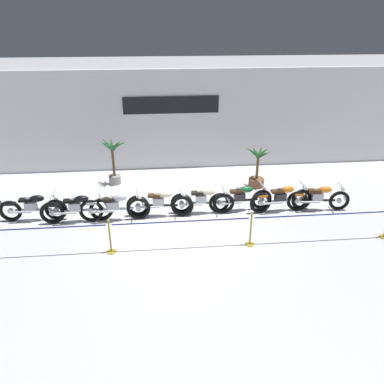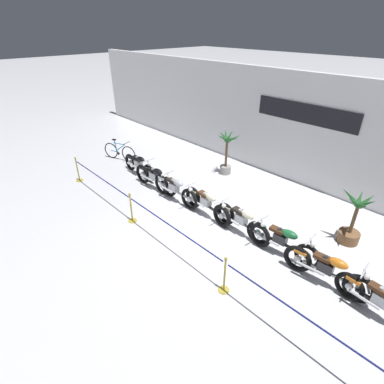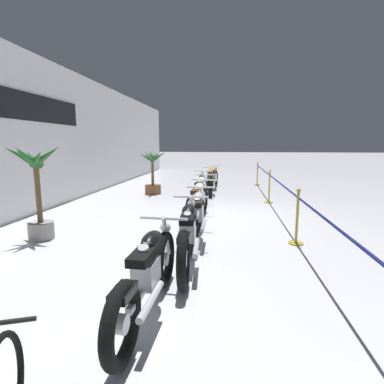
% 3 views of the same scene
% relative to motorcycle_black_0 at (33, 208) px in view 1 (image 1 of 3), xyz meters
% --- Properties ---
extents(ground_plane, '(120.00, 120.00, 0.00)m').
position_rel_motorcycle_black_0_xyz_m(ground_plane, '(4.75, -0.71, -0.47)').
color(ground_plane, silver).
extents(back_wall, '(28.00, 0.29, 4.20)m').
position_rel_motorcycle_black_0_xyz_m(back_wall, '(4.75, 4.41, 1.64)').
color(back_wall, white).
rests_on(back_wall, ground).
extents(motorcycle_black_0, '(2.19, 0.62, 0.94)m').
position_rel_motorcycle_black_0_xyz_m(motorcycle_black_0, '(0.00, 0.00, 0.00)').
color(motorcycle_black_0, black).
rests_on(motorcycle_black_0, ground).
extents(motorcycle_black_1, '(2.31, 0.62, 0.97)m').
position_rel_motorcycle_black_0_xyz_m(motorcycle_black_1, '(1.43, -0.23, 0.02)').
color(motorcycle_black_1, black).
rests_on(motorcycle_black_1, ground).
extents(motorcycle_silver_2, '(2.29, 0.62, 0.97)m').
position_rel_motorcycle_black_0_xyz_m(motorcycle_silver_2, '(2.64, -0.25, 0.02)').
color(motorcycle_silver_2, black).
rests_on(motorcycle_silver_2, ground).
extents(motorcycle_cream_3, '(2.23, 0.62, 0.96)m').
position_rel_motorcycle_black_0_xyz_m(motorcycle_cream_3, '(4.09, -0.10, 0.00)').
color(motorcycle_cream_3, black).
rests_on(motorcycle_cream_3, ground).
extents(motorcycle_cream_4, '(2.15, 0.62, 0.95)m').
position_rel_motorcycle_black_0_xyz_m(motorcycle_cream_4, '(5.52, -0.03, -0.00)').
color(motorcycle_cream_4, black).
rests_on(motorcycle_cream_4, ground).
extents(motorcycle_green_5, '(2.23, 0.62, 0.94)m').
position_rel_motorcycle_black_0_xyz_m(motorcycle_green_5, '(6.84, 0.03, 0.00)').
color(motorcycle_green_5, black).
rests_on(motorcycle_green_5, ground).
extents(motorcycle_orange_6, '(2.24, 0.62, 0.95)m').
position_rel_motorcycle_black_0_xyz_m(motorcycle_orange_6, '(8.21, -0.13, 0.00)').
color(motorcycle_orange_6, black).
rests_on(motorcycle_orange_6, ground).
extents(motorcycle_orange_7, '(2.16, 0.62, 0.93)m').
position_rel_motorcycle_black_0_xyz_m(motorcycle_orange_7, '(9.49, -0.20, -0.00)').
color(motorcycle_orange_7, black).
rests_on(motorcycle_orange_7, ground).
extents(potted_palm_left_of_row, '(1.05, 0.90, 1.89)m').
position_rel_motorcycle_black_0_xyz_m(potted_palm_left_of_row, '(2.34, 2.82, 0.56)').
color(potted_palm_left_of_row, gray).
rests_on(potted_palm_left_of_row, ground).
extents(potted_palm_right_of_row, '(0.97, 0.97, 1.70)m').
position_rel_motorcycle_black_0_xyz_m(potted_palm_right_of_row, '(7.89, 1.99, 0.22)').
color(potted_palm_right_of_row, brown).
rests_on(potted_palm_right_of_row, ground).
extents(stanchion_far_left, '(12.11, 0.28, 1.05)m').
position_rel_motorcycle_black_0_xyz_m(stanchion_far_left, '(3.28, -2.11, 0.29)').
color(stanchion_far_left, gold).
rests_on(stanchion_far_left, ground).
extents(stanchion_mid_left, '(0.28, 0.28, 1.05)m').
position_rel_motorcycle_black_0_xyz_m(stanchion_mid_left, '(2.66, -2.11, -0.11)').
color(stanchion_mid_left, gold).
rests_on(stanchion_mid_left, ground).
extents(stanchion_mid_right, '(0.28, 0.28, 1.05)m').
position_rel_motorcycle_black_0_xyz_m(stanchion_mid_right, '(6.65, -2.11, -0.11)').
color(stanchion_mid_right, gold).
rests_on(stanchion_mid_right, ground).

